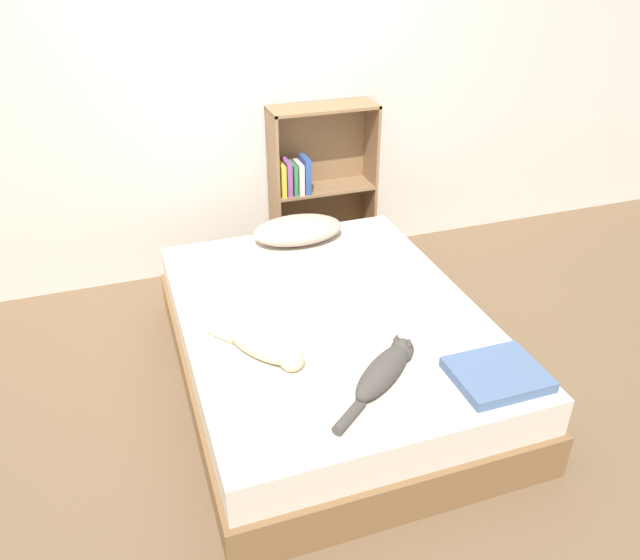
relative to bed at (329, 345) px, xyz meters
The scene contains 8 objects.
ground_plane 0.22m from the bed, ahead, with size 8.00×8.00×0.00m, color brown.
wall_back 1.79m from the bed, 90.00° to the left, with size 8.00×0.06×2.50m.
bed is the anchor object (origin of this frame).
pillow 0.88m from the bed, 84.24° to the left, with size 0.57×0.34×0.15m.
cat_light 0.57m from the bed, 145.63° to the right, with size 0.40×0.50×0.14m.
cat_dark 0.67m from the bed, 85.95° to the right, with size 0.54×0.45×0.14m.
bookshelf 1.43m from the bed, 73.92° to the left, with size 0.73×0.26×1.14m.
blanket_fold 0.96m from the bed, 55.71° to the right, with size 0.40×0.34×0.05m.
Camera 1 is at (-0.93, -2.56, 2.23)m, focal length 35.00 mm.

